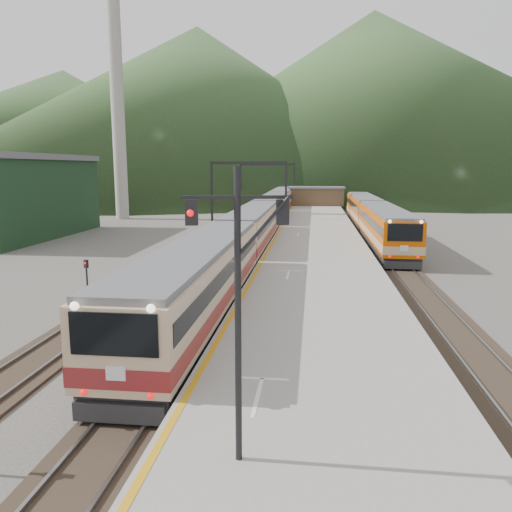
# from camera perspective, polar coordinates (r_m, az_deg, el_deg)

# --- Properties ---
(track_main) EXTENTS (2.60, 200.00, 0.23)m
(track_main) POSITION_cam_1_polar(r_m,az_deg,el_deg) (47.57, 0.22, 1.41)
(track_main) COLOR black
(track_main) RESTS_ON ground
(track_far) EXTENTS (2.60, 200.00, 0.23)m
(track_far) POSITION_cam_1_polar(r_m,az_deg,el_deg) (48.38, -5.68, 1.51)
(track_far) COLOR black
(track_far) RESTS_ON ground
(track_second) EXTENTS (2.60, 200.00, 0.23)m
(track_second) POSITION_cam_1_polar(r_m,az_deg,el_deg) (47.70, 14.08, 1.13)
(track_second) COLOR black
(track_second) RESTS_ON ground
(platform) EXTENTS (8.00, 100.00, 1.00)m
(platform) POSITION_cam_1_polar(r_m,az_deg,el_deg) (45.24, 7.00, 1.45)
(platform) COLOR gray
(platform) RESTS_ON ground
(gantry_near) EXTENTS (9.55, 0.25, 8.00)m
(gantry_near) POSITION_cam_1_polar(r_m,az_deg,el_deg) (62.29, -0.86, 8.55)
(gantry_near) COLOR black
(gantry_near) RESTS_ON ground
(gantry_far) EXTENTS (9.55, 0.25, 8.00)m
(gantry_far) POSITION_cam_1_polar(r_m,az_deg,el_deg) (87.13, 1.30, 8.98)
(gantry_far) COLOR black
(gantry_far) RESTS_ON ground
(smokestack) EXTENTS (1.80, 1.80, 30.00)m
(smokestack) POSITION_cam_1_polar(r_m,az_deg,el_deg) (74.35, -15.51, 15.71)
(smokestack) COLOR #9E998E
(smokestack) RESTS_ON ground
(station_shed) EXTENTS (9.40, 4.40, 3.10)m
(station_shed) POSITION_cam_1_polar(r_m,az_deg,el_deg) (84.87, 6.89, 6.84)
(station_shed) COLOR brown
(station_shed) RESTS_ON platform
(hill_a) EXTENTS (180.00, 180.00, 60.00)m
(hill_a) POSITION_cam_1_polar(r_m,az_deg,el_deg) (203.16, -6.57, 16.42)
(hill_a) COLOR #294423
(hill_a) RESTS_ON ground
(hill_b) EXTENTS (220.00, 220.00, 75.00)m
(hill_b) POSITION_cam_1_polar(r_m,az_deg,el_deg) (239.95, 13.06, 17.05)
(hill_b) COLOR #294423
(hill_b) RESTS_ON ground
(hill_d) EXTENTS (200.00, 200.00, 55.00)m
(hill_d) POSITION_cam_1_polar(r_m,az_deg,el_deg) (277.45, -20.86, 13.60)
(hill_d) COLOR #294423
(hill_d) RESTS_ON ground
(main_train) EXTENTS (2.99, 81.99, 3.65)m
(main_train) POSITION_cam_1_polar(r_m,az_deg,el_deg) (53.71, 0.99, 4.54)
(main_train) COLOR tan
(main_train) RESTS_ON track_main
(second_train) EXTENTS (2.88, 39.18, 3.51)m
(second_train) POSITION_cam_1_polar(r_m,az_deg,el_deg) (55.12, 13.14, 4.35)
(second_train) COLOR #CB4F01
(second_train) RESTS_ON track_second
(signal_mast) EXTENTS (2.18, 0.53, 6.24)m
(signal_mast) POSITION_cam_1_polar(r_m,az_deg,el_deg) (10.14, -2.09, -3.50)
(signal_mast) COLOR black
(signal_mast) RESTS_ON platform
(short_signal_b) EXTENTS (0.26, 0.22, 2.27)m
(short_signal_b) POSITION_cam_1_polar(r_m,az_deg,el_deg) (38.12, -6.63, 1.31)
(short_signal_b) COLOR black
(short_signal_b) RESTS_ON ground
(short_signal_c) EXTENTS (0.27, 0.24, 2.27)m
(short_signal_c) POSITION_cam_1_polar(r_m,az_deg,el_deg) (28.82, -18.78, -1.99)
(short_signal_c) COLOR black
(short_signal_c) RESTS_ON ground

